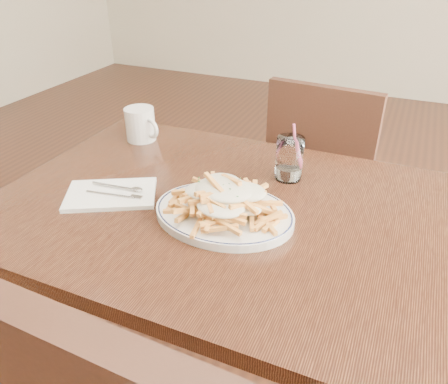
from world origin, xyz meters
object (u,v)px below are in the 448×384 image
at_px(chair_far, 322,173).
at_px(water_glass, 289,161).
at_px(table, 235,233).
at_px(fries_plate, 224,213).
at_px(loaded_fries, 224,194).
at_px(coffee_mug, 141,124).

relative_size(chair_far, water_glass, 5.46).
bearing_deg(table, fries_plate, -97.14).
height_order(loaded_fries, coffee_mug, coffee_mug).
bearing_deg(water_glass, chair_far, 89.72).
xyz_separation_m(fries_plate, loaded_fries, (0.00, 0.00, 0.05)).
bearing_deg(table, loaded_fries, -97.14).
bearing_deg(chair_far, water_glass, -90.28).
bearing_deg(coffee_mug, fries_plate, -36.18).
xyz_separation_m(fries_plate, water_glass, (0.08, 0.25, 0.04)).
distance_m(chair_far, loaded_fries, 0.86).
bearing_deg(loaded_fries, water_glass, 71.74).
height_order(fries_plate, coffee_mug, coffee_mug).
bearing_deg(fries_plate, coffee_mug, 143.82).
bearing_deg(fries_plate, table, 82.86).
distance_m(loaded_fries, water_glass, 0.26).
bearing_deg(chair_far, table, -96.01).
bearing_deg(loaded_fries, coffee_mug, 143.82).
distance_m(fries_plate, loaded_fries, 0.05).
distance_m(table, coffee_mug, 0.52).
xyz_separation_m(water_glass, coffee_mug, (-0.51, 0.06, 0.00)).
bearing_deg(water_glass, coffee_mug, 172.96).
bearing_deg(loaded_fries, table, 82.86).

